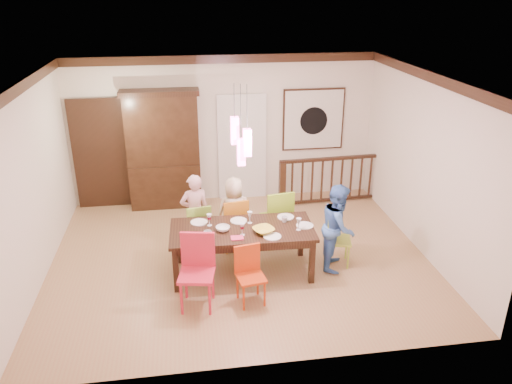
{
  "coord_description": "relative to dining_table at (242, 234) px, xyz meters",
  "views": [
    {
      "loc": [
        -0.79,
        -7.04,
        4.14
      ],
      "look_at": [
        0.26,
        -0.02,
        1.15
      ],
      "focal_mm": 35.0,
      "sensor_mm": 36.0,
      "label": 1
    }
  ],
  "objects": [
    {
      "name": "plate_far_left",
      "position": [
        -0.63,
        0.3,
        0.09
      ],
      "size": [
        0.26,
        0.26,
        0.01
      ],
      "primitive_type": "cylinder",
      "color": "white",
      "rests_on": "dining_table"
    },
    {
      "name": "person_far_left",
      "position": [
        -0.67,
        0.86,
        -0.01
      ],
      "size": [
        0.53,
        0.4,
        1.32
      ],
      "primitive_type": "imported",
      "rotation": [
        0.0,
        0.0,
        3.33
      ],
      "color": "#FEC1CB",
      "rests_on": "floor"
    },
    {
      "name": "cup_left",
      "position": [
        -0.52,
        -0.19,
        0.13
      ],
      "size": [
        0.15,
        0.15,
        0.1
      ],
      "primitive_type": "imported",
      "rotation": [
        0.0,
        0.0,
        -0.3
      ],
      "color": "silver",
      "rests_on": "dining_table"
    },
    {
      "name": "wall_left",
      "position": [
        -2.99,
        0.45,
        0.78
      ],
      "size": [
        0.0,
        5.0,
        5.0
      ],
      "primitive_type": "plane",
      "rotation": [
        1.57,
        0.0,
        1.57
      ],
      "color": "beige",
      "rests_on": "floor"
    },
    {
      "name": "person_far_mid",
      "position": [
        -0.02,
        0.9,
        -0.06
      ],
      "size": [
        0.61,
        0.41,
        1.21
      ],
      "primitive_type": "imported",
      "rotation": [
        0.0,
        0.0,
        3.18
      ],
      "color": "beige",
      "rests_on": "floor"
    },
    {
      "name": "painting",
      "position": [
        1.81,
        2.91,
        0.93
      ],
      "size": [
        1.25,
        0.06,
        1.25
      ],
      "color": "black",
      "rests_on": "wall_back"
    },
    {
      "name": "balustrade",
      "position": [
        2.11,
        2.4,
        -0.17
      ],
      "size": [
        2.18,
        0.2,
        0.96
      ],
      "rotation": [
        0.0,
        0.0,
        0.06
      ],
      "color": "black",
      "rests_on": "floor"
    },
    {
      "name": "white_doorway",
      "position": [
        0.36,
        2.91,
        0.38
      ],
      "size": [
        0.97,
        0.05,
        2.22
      ],
      "primitive_type": "cube",
      "color": "silver",
      "rests_on": "wall_back"
    },
    {
      "name": "wine_glass_a",
      "position": [
        -0.47,
        0.18,
        0.18
      ],
      "size": [
        0.08,
        0.08,
        0.19
      ],
      "primitive_type": null,
      "color": "#590C19",
      "rests_on": "dining_table"
    },
    {
      "name": "plate_far_mid",
      "position": [
        -0.02,
        0.26,
        0.09
      ],
      "size": [
        0.26,
        0.26,
        0.01
      ],
      "primitive_type": "cylinder",
      "color": "white",
      "rests_on": "dining_table"
    },
    {
      "name": "serving_bowl",
      "position": [
        0.3,
        -0.17,
        0.12
      ],
      "size": [
        0.39,
        0.39,
        0.07
      ],
      "primitive_type": "imported",
      "rotation": [
        0.0,
        0.0,
        0.39
      ],
      "color": "yellow",
      "rests_on": "dining_table"
    },
    {
      "name": "dining_table",
      "position": [
        0.0,
        0.0,
        0.0
      ],
      "size": [
        2.17,
        1.04,
        0.75
      ],
      "rotation": [
        0.0,
        0.0,
        -0.03
      ],
      "color": "black",
      "rests_on": "floor"
    },
    {
      "name": "napkin",
      "position": [
        -0.11,
        -0.29,
        0.09
      ],
      "size": [
        0.18,
        0.14,
        0.01
      ],
      "primitive_type": "cube",
      "color": "#D83359",
      "rests_on": "dining_table"
    },
    {
      "name": "chair_far_left",
      "position": [
        -0.65,
        0.76,
        -0.17
      ],
      "size": [
        0.46,
        0.46,
        0.88
      ],
      "rotation": [
        0.0,
        0.0,
        3.31
      ],
      "color": "#88C03A",
      "rests_on": "floor"
    },
    {
      "name": "chair_near_left",
      "position": [
        -0.72,
        -0.79,
        -0.08
      ],
      "size": [
        0.54,
        0.54,
        1.04
      ],
      "rotation": [
        0.0,
        0.0,
        -0.18
      ],
      "color": "red",
      "rests_on": "floor"
    },
    {
      "name": "chair_far_mid",
      "position": [
        -0.05,
        0.79,
        -0.14
      ],
      "size": [
        0.48,
        0.48,
        0.92
      ],
      "rotation": [
        0.0,
        0.0,
        3.32
      ],
      "color": "#BF7018",
      "rests_on": "floor"
    },
    {
      "name": "plate_near_left",
      "position": [
        -0.77,
        -0.35,
        0.09
      ],
      "size": [
        0.26,
        0.26,
        0.01
      ],
      "primitive_type": "cylinder",
      "color": "white",
      "rests_on": "dining_table"
    },
    {
      "name": "floor",
      "position": [
        0.01,
        0.45,
        -0.67
      ],
      "size": [
        6.0,
        6.0,
        0.0
      ],
      "primitive_type": "plane",
      "color": "#A97D52",
      "rests_on": "ground"
    },
    {
      "name": "wine_glass_b",
      "position": [
        0.14,
        0.17,
        0.18
      ],
      "size": [
        0.08,
        0.08,
        0.19
      ],
      "primitive_type": null,
      "color": "silver",
      "rests_on": "dining_table"
    },
    {
      "name": "wine_glass_c",
      "position": [
        -0.02,
        -0.21,
        0.18
      ],
      "size": [
        0.08,
        0.08,
        0.19
      ],
      "primitive_type": null,
      "color": "#590C19",
      "rests_on": "dining_table"
    },
    {
      "name": "plate_end_right",
      "position": [
        0.95,
        -0.05,
        0.09
      ],
      "size": [
        0.26,
        0.26,
        0.01
      ],
      "primitive_type": "cylinder",
      "color": "white",
      "rests_on": "dining_table"
    },
    {
      "name": "chair_end_right",
      "position": [
        1.52,
        0.04,
        -0.18
      ],
      "size": [
        0.46,
        0.46,
        0.85
      ],
      "rotation": [
        0.0,
        0.0,
        1.35
      ],
      "color": "#A5C138",
      "rests_on": "floor"
    },
    {
      "name": "ceiling",
      "position": [
        0.01,
        0.45,
        2.23
      ],
      "size": [
        6.0,
        6.0,
        0.0
      ],
      "primitive_type": "plane",
      "rotation": [
        3.14,
        0.0,
        0.0
      ],
      "color": "white",
      "rests_on": "wall_back"
    },
    {
      "name": "chair_far_right",
      "position": [
        0.67,
        0.81,
        -0.09
      ],
      "size": [
        0.53,
        0.53,
        1.02
      ],
      "rotation": [
        0.0,
        0.0,
        3.31
      ],
      "color": "#8AB725",
      "rests_on": "floor"
    },
    {
      "name": "crown_molding",
      "position": [
        0.01,
        0.45,
        2.15
      ],
      "size": [
        6.0,
        5.0,
        0.16
      ],
      "primitive_type": null,
      "color": "black",
      "rests_on": "wall_back"
    },
    {
      "name": "wall_back",
      "position": [
        0.01,
        2.95,
        0.78
      ],
      "size": [
        6.0,
        0.0,
        6.0
      ],
      "primitive_type": "plane",
      "rotation": [
        1.57,
        0.0,
        0.0
      ],
      "color": "beige",
      "rests_on": "floor"
    },
    {
      "name": "pendant_cluster",
      "position": [
        0.0,
        -0.0,
        1.44
      ],
      "size": [
        0.27,
        0.21,
        1.14
      ],
      "color": "#FF4C9F",
      "rests_on": "ceiling"
    },
    {
      "name": "china_hutch",
      "position": [
        -1.19,
        2.74,
        0.49
      ],
      "size": [
        1.47,
        0.46,
        2.32
      ],
      "color": "black",
      "rests_on": "floor"
    },
    {
      "name": "person_end_right",
      "position": [
        1.48,
        -0.03,
        0.02
      ],
      "size": [
        0.73,
        0.81,
        1.37
      ],
      "primitive_type": "imported",
      "rotation": [
        0.0,
        0.0,
        1.19
      ],
      "color": "#4474C0",
      "rests_on": "floor"
    },
    {
      "name": "plate_near_mid",
      "position": [
        0.4,
        -0.33,
        0.09
      ],
      "size": [
        0.26,
        0.26,
        0.01
      ],
      "primitive_type": "cylinder",
      "color": "white",
      "rests_on": "dining_table"
    },
    {
      "name": "wine_glass_d",
      "position": [
        0.82,
        -0.17,
        0.18
      ],
      "size": [
        0.08,
        0.08,
        0.19
      ],
      "primitive_type": null,
      "color": "silver",
      "rests_on": "dining_table"
    },
    {
      "name": "chair_near_mid",
      "position": [
        0.02,
        -0.8,
        -0.2
      ],
      "size": [
        0.43,
        0.43,
        0.82
      ],
      "rotation": [
        0.0,
        0.0,
        0.17
      ],
      "color": "#BE3710",
      "rests_on": "floor"
    },
    {
      "name": "plate_far_right",
      "position": [
        0.72,
        0.28,
        0.09
      ],
      "size": [
        0.26,
        0.26,
        0.01
      ],
      "primitive_type": "cylinder",
      "color": "white",
      "rests_on": "dining_table"
    },
    {
      "name": "cup_right",
      "position": [
        0.67,
        0.13,
        0.13
      ],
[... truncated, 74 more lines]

